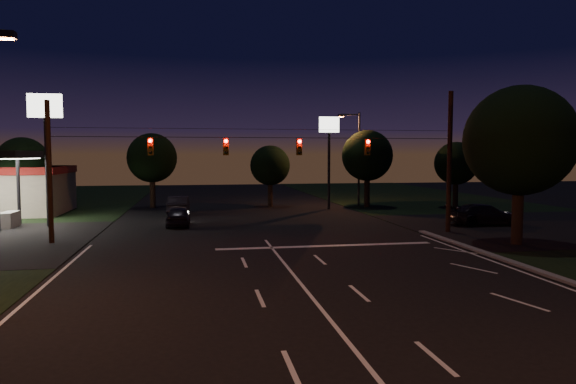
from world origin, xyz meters
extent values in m
plane|color=black|center=(0.00, 0.00, 0.00)|extent=(140.00, 140.00, 0.00)
cube|color=black|center=(20.00, 16.00, 0.00)|extent=(20.00, 16.00, 0.02)
cube|color=silver|center=(3.00, 11.50, 0.01)|extent=(12.00, 0.50, 0.01)
cylinder|color=black|center=(12.00, 15.00, 0.00)|extent=(0.30, 0.30, 9.00)
cylinder|color=black|center=(-12.00, 15.00, 0.00)|extent=(0.28, 0.28, 8.00)
cylinder|color=black|center=(0.00, 15.00, 6.00)|extent=(24.00, 0.03, 0.03)
cylinder|color=black|center=(0.00, 15.00, 6.50)|extent=(24.00, 0.02, 0.02)
cube|color=#3F3307|center=(-6.50, 15.00, 5.45)|extent=(0.32, 0.26, 1.00)
sphere|color=#FF0705|center=(-6.50, 14.84, 5.78)|extent=(0.22, 0.22, 0.22)
sphere|color=black|center=(-6.50, 14.84, 5.45)|extent=(0.20, 0.20, 0.20)
sphere|color=black|center=(-6.50, 14.84, 5.12)|extent=(0.20, 0.20, 0.20)
cube|color=#3F3307|center=(-2.20, 15.00, 5.45)|extent=(0.32, 0.26, 1.00)
sphere|color=#FF0705|center=(-2.20, 14.84, 5.78)|extent=(0.22, 0.22, 0.22)
sphere|color=black|center=(-2.20, 14.84, 5.45)|extent=(0.20, 0.20, 0.20)
sphere|color=black|center=(-2.20, 14.84, 5.12)|extent=(0.20, 0.20, 0.20)
cube|color=#3F3307|center=(2.20, 15.00, 5.45)|extent=(0.32, 0.26, 1.00)
sphere|color=#FF0705|center=(2.20, 14.84, 5.78)|extent=(0.22, 0.22, 0.22)
sphere|color=black|center=(2.20, 14.84, 5.45)|extent=(0.20, 0.20, 0.20)
sphere|color=black|center=(2.20, 14.84, 5.12)|extent=(0.20, 0.20, 0.20)
cube|color=#3F3307|center=(6.50, 15.00, 5.45)|extent=(0.32, 0.26, 1.00)
sphere|color=#FF0705|center=(6.50, 14.84, 5.78)|extent=(0.22, 0.22, 0.22)
sphere|color=black|center=(6.50, 14.84, 5.45)|extent=(0.20, 0.20, 0.20)
sphere|color=black|center=(6.50, 14.84, 5.12)|extent=(0.20, 0.20, 0.20)
cube|color=gray|center=(-16.50, 22.00, 0.55)|extent=(0.80, 2.00, 1.10)
cylinder|color=black|center=(-16.50, 24.00, 2.40)|extent=(0.24, 0.24, 4.80)
cylinder|color=black|center=(-14.00, 22.00, 3.75)|extent=(0.24, 0.24, 7.50)
cube|color=white|center=(-14.00, 22.00, 8.30)|extent=(2.20, 0.30, 1.60)
cylinder|color=black|center=(8.00, 30.00, 3.50)|extent=(0.24, 0.24, 7.00)
cube|color=white|center=(8.00, 30.00, 7.70)|extent=(1.80, 0.30, 1.40)
cube|color=black|center=(-9.70, 2.00, 8.70)|extent=(0.60, 0.35, 0.22)
cube|color=orange|center=(-9.70, 2.00, 8.58)|extent=(0.45, 0.25, 0.04)
cylinder|color=black|center=(11.50, 32.00, 4.50)|extent=(0.20, 0.20, 9.00)
cylinder|color=black|center=(10.60, 32.00, 8.80)|extent=(1.80, 0.12, 0.12)
cube|color=black|center=(9.70, 32.00, 8.70)|extent=(0.60, 0.35, 0.22)
cube|color=orange|center=(9.70, 32.00, 8.58)|extent=(0.45, 0.25, 0.04)
cylinder|color=black|center=(13.50, 10.00, 2.00)|extent=(0.60, 0.60, 4.00)
sphere|color=black|center=(13.50, 10.00, 5.76)|extent=(6.00, 6.00, 6.00)
sphere|color=black|center=(14.10, 10.45, 5.58)|extent=(4.50, 4.50, 4.50)
sphere|color=black|center=(12.90, 10.30, 5.62)|extent=(4.20, 4.20, 4.20)
cylinder|color=black|center=(-18.00, 30.00, 1.50)|extent=(0.49, 0.49, 3.00)
sphere|color=black|center=(-18.00, 30.00, 4.32)|extent=(4.20, 4.20, 4.20)
sphere|color=black|center=(-17.58, 30.32, 4.19)|extent=(3.15, 3.15, 3.15)
sphere|color=black|center=(-18.42, 30.21, 4.23)|extent=(2.94, 2.94, 2.94)
cylinder|color=black|center=(-8.00, 34.00, 1.62)|extent=(0.52, 0.52, 3.25)
sphere|color=black|center=(-8.00, 34.00, 4.68)|extent=(4.60, 4.60, 4.60)
sphere|color=black|center=(-7.54, 34.34, 4.54)|extent=(3.45, 3.45, 3.45)
sphere|color=black|center=(-8.46, 34.23, 4.58)|extent=(3.22, 3.22, 3.22)
cylinder|color=black|center=(3.00, 33.00, 1.38)|extent=(0.47, 0.47, 2.75)
sphere|color=black|center=(3.00, 33.00, 3.96)|extent=(3.80, 3.80, 3.80)
sphere|color=black|center=(3.38, 33.28, 3.85)|extent=(2.85, 2.85, 2.85)
sphere|color=black|center=(2.62, 33.19, 3.87)|extent=(2.66, 2.66, 2.66)
cylinder|color=black|center=(12.00, 31.00, 1.70)|extent=(0.53, 0.53, 3.40)
sphere|color=black|center=(12.00, 31.00, 4.90)|extent=(4.80, 4.80, 4.80)
sphere|color=black|center=(12.48, 31.36, 4.75)|extent=(3.60, 3.60, 3.60)
sphere|color=black|center=(11.52, 31.24, 4.79)|extent=(3.36, 3.36, 3.36)
cylinder|color=black|center=(20.00, 29.00, 1.45)|extent=(0.48, 0.48, 2.90)
sphere|color=black|center=(20.00, 29.00, 4.18)|extent=(4.00, 4.00, 4.00)
sphere|color=black|center=(20.40, 29.30, 4.06)|extent=(3.00, 3.00, 3.00)
sphere|color=black|center=(19.60, 29.20, 4.09)|extent=(2.80, 2.80, 2.80)
imported|color=black|center=(-5.22, 20.95, 0.68)|extent=(1.66, 3.99, 1.35)
imported|color=black|center=(-5.43, 28.22, 0.76)|extent=(1.77, 4.68, 1.52)
imported|color=black|center=(16.02, 17.42, 0.76)|extent=(5.27, 2.27, 1.51)
camera|label=1|loc=(-3.93, -15.45, 5.00)|focal=32.00mm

